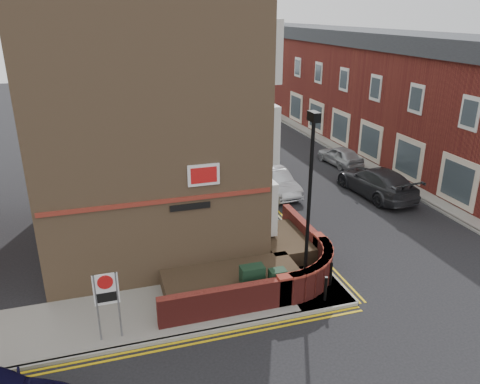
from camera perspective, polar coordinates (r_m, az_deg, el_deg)
name	(u,v)px	position (r m, az deg, el deg)	size (l,w,h in m)	color
ground	(274,321)	(15.58, 4.12, -15.38)	(120.00, 120.00, 0.00)	black
pavement_corner	(158,311)	(16.06, -10.01, -14.15)	(13.00, 3.00, 0.12)	gray
pavement_main	(213,166)	(29.86, -3.27, 3.22)	(2.00, 32.00, 0.12)	gray
pavement_far	(390,164)	(31.67, 17.86, 3.27)	(4.00, 40.00, 0.12)	gray
kerb_side	(164,340)	(14.87, -9.20, -17.40)	(13.00, 0.15, 0.12)	gray
kerb_main_near	(228,164)	(30.10, -1.42, 3.40)	(0.15, 32.00, 0.12)	gray
kerb_main_far	(363,167)	(30.60, 14.76, 2.99)	(0.15, 40.00, 0.12)	gray
yellow_lines_side	(166,347)	(14.71, -9.04, -18.16)	(13.00, 0.28, 0.01)	gold
yellow_lines_main	(232,165)	(30.18, -0.96, 3.34)	(0.28, 32.00, 0.01)	gold
corner_building	(143,91)	(19.93, -11.80, 11.99)	(8.95, 10.40, 13.60)	#8C6A4A
garden_wall	(249,281)	(17.52, 1.15, -10.74)	(6.80, 6.00, 1.20)	maroon
lamppost	(309,205)	(15.45, 8.40, -1.59)	(0.25, 0.50, 6.30)	black
utility_cabinet_large	(252,282)	(16.09, 1.49, -10.90)	(0.80, 0.45, 1.20)	#15301C
utility_cabinet_small	(277,284)	(16.12, 4.58, -11.12)	(0.55, 0.40, 1.10)	#15301C
bollard_near	(326,289)	(16.27, 10.39, -11.52)	(0.11, 0.11, 0.90)	black
bollard_far	(331,274)	(17.11, 10.98, -9.79)	(0.11, 0.11, 0.90)	black
zone_sign	(107,295)	(14.31, -15.95, -11.93)	(0.72, 0.07, 2.20)	slate
far_terrace	(382,91)	(34.84, 16.98, 11.69)	(5.40, 30.40, 8.00)	maroon
far_terrace_cream	(275,62)	(53.44, 4.24, 15.57)	(5.40, 12.40, 8.00)	beige
tree_near	(220,98)	(26.90, -2.45, 11.42)	(3.64, 3.65, 6.70)	#382B1E
tree_mid	(191,72)	(34.55, -5.95, 14.34)	(4.03, 4.03, 7.42)	#382B1E
tree_far	(173,65)	(42.41, -8.16, 15.13)	(3.81, 3.81, 7.00)	#382B1E
traffic_light_assembly	(190,99)	(37.84, -6.11, 11.24)	(0.20, 0.16, 4.20)	black
silver_car_near	(275,181)	(25.33, 4.30, 1.29)	(1.40, 4.01, 1.32)	#BABDC2
red_car_main	(236,153)	(30.38, -0.50, 4.72)	(2.14, 4.63, 1.29)	maroon
grey_car_far	(376,182)	(25.98, 16.28, 1.22)	(2.13, 5.24, 1.52)	#2B2C30
silver_car_far	(340,156)	(30.71, 12.12, 4.36)	(1.45, 3.60, 1.23)	#A6AAAE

